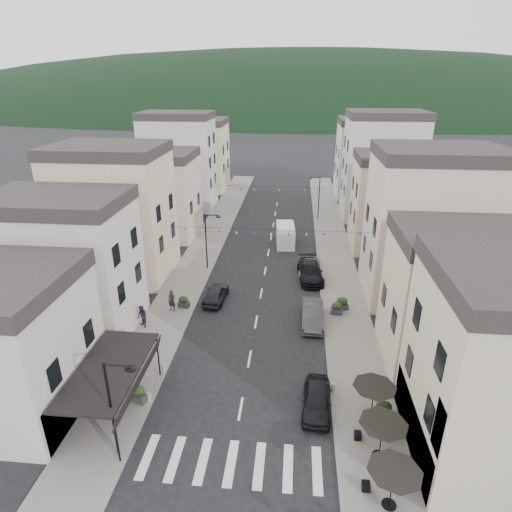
{
  "coord_description": "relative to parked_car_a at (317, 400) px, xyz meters",
  "views": [
    {
      "loc": [
        2.87,
        -14.21,
        18.82
      ],
      "look_at": [
        -0.55,
        21.67,
        3.5
      ],
      "focal_mm": 30.0,
      "sensor_mm": 36.0,
      "label": 1
    }
  ],
  "objects": [
    {
      "name": "planter_ra",
      "position": [
        3.87,
        -0.43,
        -0.04
      ],
      "size": [
        1.08,
        0.64,
        1.17
      ],
      "rotation": [
        0.0,
        0.0,
        -0.07
      ],
      "color": "#313133",
      "rests_on": "sidewalk_right"
    },
    {
      "name": "streetlamp_left_near",
      "position": [
        -10.42,
        -4.39,
        2.97
      ],
      "size": [
        1.7,
        0.56,
        6.0
      ],
      "color": "black",
      "rests_on": "ground"
    },
    {
      "name": "pedestrian_a",
      "position": [
        -11.92,
        10.62,
        0.35
      ],
      "size": [
        0.78,
        0.6,
        1.91
      ],
      "primitive_type": "imported",
      "rotation": [
        0.0,
        0.0,
        -0.22
      ],
      "color": "black",
      "rests_on": "sidewalk_left"
    },
    {
      "name": "planter_rb",
      "position": [
        2.08,
        11.33,
        -0.07
      ],
      "size": [
        1.04,
        0.65,
        1.11
      ],
      "rotation": [
        0.0,
        0.0,
        -0.11
      ],
      "color": "#303032",
      "rests_on": "sidewalk_right"
    },
    {
      "name": "buildings_row_right",
      "position": [
        9.9,
        30.2,
        5.59
      ],
      "size": [
        10.2,
        54.16,
        14.5
      ],
      "color": "beige",
      "rests_on": "ground"
    },
    {
      "name": "hill_backdrop",
      "position": [
        -4.6,
        293.61,
        -0.73
      ],
      "size": [
        640.0,
        360.0,
        70.0
      ],
      "primitive_type": "ellipsoid",
      "color": "black",
      "rests_on": "ground"
    },
    {
      "name": "parked_car_c",
      "position": [
        0.0,
        19.5,
        -0.07
      ],
      "size": [
        2.34,
        4.77,
        1.3
      ],
      "primitive_type": "imported",
      "rotation": [
        0.0,
        0.0,
        -0.04
      ],
      "color": "#95999D",
      "rests_on": "ground"
    },
    {
      "name": "bollards",
      "position": [
        -4.6,
        -0.89,
        -0.31
      ],
      "size": [
        11.66,
        10.26,
        0.6
      ],
      "color": "gray",
      "rests_on": "ground"
    },
    {
      "name": "sidewalk_right",
      "position": [
        2.9,
        25.61,
        -0.67
      ],
      "size": [
        4.0,
        76.0,
        0.12
      ],
      "primitive_type": "cube",
      "color": "slate",
      "rests_on": "ground"
    },
    {
      "name": "bunting_near",
      "position": [
        -4.6,
        15.61,
        4.93
      ],
      "size": [
        19.0,
        0.28,
        0.62
      ],
      "color": "black",
      "rests_on": "ground"
    },
    {
      "name": "streetlamp_left_far",
      "position": [
        -10.42,
        19.61,
        2.97
      ],
      "size": [
        1.7,
        0.56,
        6.0
      ],
      "color": "black",
      "rests_on": "ground"
    },
    {
      "name": "planter_lb",
      "position": [
        -11.1,
        11.26,
        -0.1
      ],
      "size": [
        1.0,
        0.64,
        1.05
      ],
      "rotation": [
        0.0,
        0.0,
        -0.14
      ],
      "color": "#2D2D2F",
      "rests_on": "sidewalk_left"
    },
    {
      "name": "parked_car_a",
      "position": [
        0.0,
        0.0,
        0.0
      ],
      "size": [
        1.98,
        4.36,
        1.45
      ],
      "primitive_type": "imported",
      "rotation": [
        0.0,
        0.0,
        -0.06
      ],
      "color": "black",
      "rests_on": "ground"
    },
    {
      "name": "cafe_terrace",
      "position": [
        3.1,
        -3.59,
        1.63
      ],
      "size": [
        2.5,
        8.1,
        2.53
      ],
      "color": "black",
      "rests_on": "ground"
    },
    {
      "name": "bunting_far",
      "position": [
        -4.6,
        31.61,
        4.93
      ],
      "size": [
        19.0,
        0.28,
        0.62
      ],
      "color": "black",
      "rests_on": "ground"
    },
    {
      "name": "pedestrian_b",
      "position": [
        -13.56,
        7.84,
        0.33
      ],
      "size": [
        1.15,
        1.14,
        1.87
      ],
      "primitive_type": "imported",
      "rotation": [
        0.0,
        0.0,
        -0.74
      ],
      "color": "#251F29",
      "rests_on": "sidewalk_left"
    },
    {
      "name": "parked_car_e",
      "position": [
        -8.55,
        12.83,
        0.01
      ],
      "size": [
        2.04,
        4.42,
        1.47
      ],
      "primitive_type": "imported",
      "rotation": [
        0.0,
        0.0,
        3.07
      ],
      "color": "black",
      "rests_on": "ground"
    },
    {
      "name": "streetlamp_right_far",
      "position": [
        1.22,
        37.61,
        2.97
      ],
      "size": [
        1.7,
        0.56,
        6.0
      ],
      "color": "black",
      "rests_on": "ground"
    },
    {
      "name": "parked_car_d",
      "position": [
        0.0,
        18.2,
        0.08
      ],
      "size": [
        2.82,
        5.79,
        1.62
      ],
      "primitive_type": "imported",
      "rotation": [
        0.0,
        0.0,
        0.1
      ],
      "color": "black",
      "rests_on": "ground"
    },
    {
      "name": "planter_rc",
      "position": [
        2.58,
        12.14,
        -0.03
      ],
      "size": [
        1.19,
        0.91,
        1.18
      ],
      "rotation": [
        0.0,
        0.0,
        0.36
      ],
      "color": "#2E2E31",
      "rests_on": "sidewalk_right"
    },
    {
      "name": "delivery_van",
      "position": [
        -2.79,
        27.57,
        0.5
      ],
      "size": [
        2.45,
        5.36,
        2.5
      ],
      "rotation": [
        0.0,
        0.0,
        0.07
      ],
      "color": "silver",
      "rests_on": "ground"
    },
    {
      "name": "ground",
      "position": [
        -4.6,
        -6.39,
        -0.73
      ],
      "size": [
        700.0,
        700.0,
        0.0
      ],
      "primitive_type": "plane",
      "color": "black",
      "rests_on": "ground"
    },
    {
      "name": "planter_la",
      "position": [
        -10.97,
        -0.45,
        -0.05
      ],
      "size": [
        1.14,
        0.84,
        1.14
      ],
      "rotation": [
        0.0,
        0.0,
        -0.3
      ],
      "color": "#2F2F32",
      "rests_on": "sidewalk_left"
    },
    {
      "name": "parked_car_b",
      "position": [
        0.0,
        9.9,
        0.07
      ],
      "size": [
        1.74,
        4.85,
        1.59
      ],
      "primitive_type": "imported",
      "rotation": [
        0.0,
        0.0,
        -0.01
      ],
      "color": "#37373A",
      "rests_on": "ground"
    },
    {
      "name": "boutique_awning",
      "position": [
        -11.85,
        -1.39,
        2.39
      ],
      "size": [
        3.77,
        7.5,
        3.28
      ],
      "color": "black",
      "rests_on": "ground"
    },
    {
      "name": "buildings_row_left",
      "position": [
        -19.1,
        31.36,
        5.39
      ],
      "size": [
        10.2,
        54.16,
        14.0
      ],
      "color": "beige",
      "rests_on": "ground"
    },
    {
      "name": "sidewalk_left",
      "position": [
        -12.1,
        25.61,
        -0.67
      ],
      "size": [
        4.0,
        76.0,
        0.12
      ],
      "primitive_type": "cube",
      "color": "slate",
      "rests_on": "ground"
    }
  ]
}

